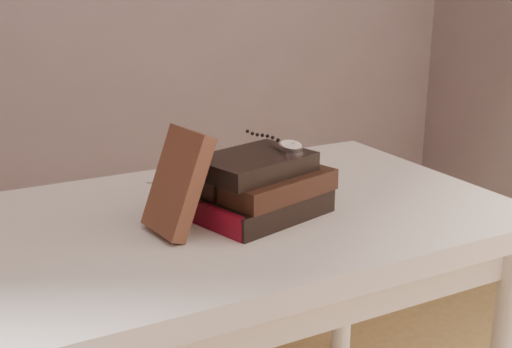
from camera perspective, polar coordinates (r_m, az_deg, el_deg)
table at (r=1.19m, az=-2.95°, el=-7.49°), size 1.00×0.60×0.75m
book_stack at (r=1.12m, az=0.50°, el=-1.14°), size 0.25×0.20×0.11m
journal at (r=1.05m, az=-6.71°, el=-0.72°), size 0.10×0.11×0.17m
pocket_watch at (r=1.14m, az=2.78°, el=2.48°), size 0.05×0.15×0.02m
eyeglasses at (r=1.12m, az=-4.90°, el=-0.62°), size 0.11×0.12×0.04m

